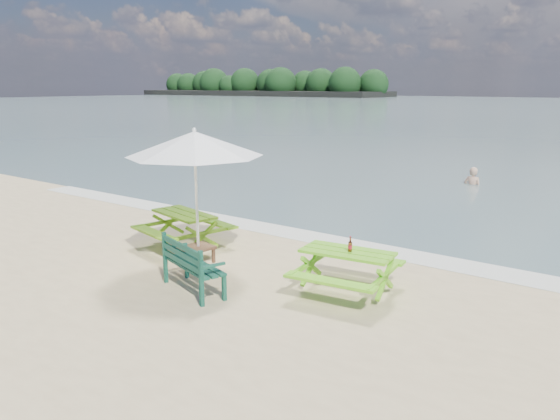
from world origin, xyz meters
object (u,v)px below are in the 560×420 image
Objects in this scene: picnic_table_left at (185,230)px; side_table at (199,254)px; picnic_table_right at (347,272)px; swimmer at (472,190)px; beer_bottle at (350,246)px; patio_umbrella at (195,144)px; park_bench at (194,276)px.

picnic_table_left is 3.49× the size of side_table.
picnic_table_right reaches higher than swimmer.
patio_umbrella is at bearing -173.60° from beer_bottle.
picnic_table_right is at bearing -3.62° from picnic_table_left.
beer_bottle is at bearing -3.58° from picnic_table_left.
swimmer is at bearing 82.32° from side_table.
swimmer reaches higher than side_table.
side_table is 3.40m from beer_bottle.
beer_bottle is (2.25, 1.56, 0.56)m from park_bench.
picnic_table_right is 0.49m from beer_bottle.
picnic_table_left is at bearing 148.82° from patio_umbrella.
beer_bottle is (3.32, 0.37, 0.66)m from side_table.
beer_bottle is (3.32, 0.37, -1.60)m from patio_umbrella.
swimmer is (0.62, 13.70, -0.52)m from park_bench.
picnic_table_left is 2.42m from patio_umbrella.
park_bench is 2.80m from beer_bottle.
side_table is 2.29× the size of beer_bottle.
picnic_table_left is 1.36× the size of park_bench.
patio_umbrella is (1.07, -0.65, 2.07)m from picnic_table_left.
picnic_table_left is at bearing 176.38° from picnic_table_right.
swimmer is at bearing 87.41° from park_bench.
picnic_table_right is 12.26m from swimmer.
picnic_table_left reaches higher than side_table.
side_table is (-3.27, -0.37, -0.18)m from picnic_table_right.
park_bench is 0.51× the size of patio_umbrella.
picnic_table_left is 4.42m from beer_bottle.
park_bench is 1.60m from side_table.
patio_umbrella is at bearing -173.51° from picnic_table_right.
park_bench reaches higher than picnic_table_left.
picnic_table_right is 7.28× the size of beer_bottle.
beer_bottle reaches higher than picnic_table_right.
picnic_table_left is at bearing -103.07° from swimmer.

